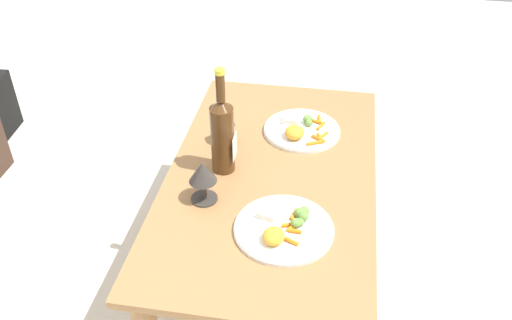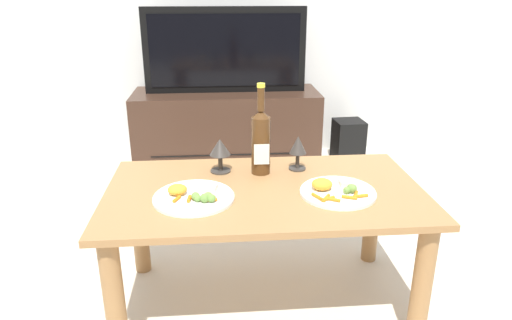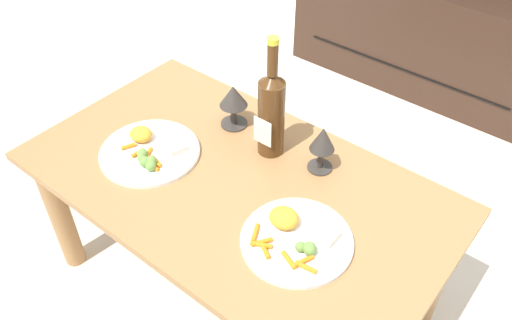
{
  "view_description": "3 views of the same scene",
  "coord_description": "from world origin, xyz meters",
  "px_view_note": "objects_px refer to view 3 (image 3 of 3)",
  "views": [
    {
      "loc": [
        -1.44,
        -0.19,
        1.64
      ],
      "look_at": [
        -0.02,
        0.05,
        0.57
      ],
      "focal_mm": 39.07,
      "sensor_mm": 36.0,
      "label": 1
    },
    {
      "loc": [
        -0.17,
        -1.59,
        1.23
      ],
      "look_at": [
        -0.03,
        0.03,
        0.62
      ],
      "focal_mm": 32.56,
      "sensor_mm": 36.0,
      "label": 2
    },
    {
      "loc": [
        0.71,
        -0.79,
        1.53
      ],
      "look_at": [
        0.05,
        0.03,
        0.59
      ],
      "focal_mm": 37.23,
      "sensor_mm": 36.0,
      "label": 3
    }
  ],
  "objects_px": {
    "tv_stand": "(430,30)",
    "dining_table": "(236,203)",
    "goblet_left": "(233,99)",
    "wine_bottle": "(270,110)",
    "goblet_right": "(323,142)",
    "dinner_plate_right": "(296,238)",
    "dinner_plate_left": "(150,151)"
  },
  "relations": [
    {
      "from": "dining_table",
      "to": "dinner_plate_left",
      "type": "distance_m",
      "value": 0.29
    },
    {
      "from": "wine_bottle",
      "to": "dining_table",
      "type": "bearing_deg",
      "value": -88.67
    },
    {
      "from": "goblet_right",
      "to": "dinner_plate_left",
      "type": "distance_m",
      "value": 0.5
    },
    {
      "from": "dinner_plate_right",
      "to": "dining_table",
      "type": "bearing_deg",
      "value": 164.46
    },
    {
      "from": "wine_bottle",
      "to": "goblet_left",
      "type": "relative_size",
      "value": 2.62
    },
    {
      "from": "wine_bottle",
      "to": "goblet_left",
      "type": "bearing_deg",
      "value": 170.48
    },
    {
      "from": "dining_table",
      "to": "tv_stand",
      "type": "bearing_deg",
      "value": 93.91
    },
    {
      "from": "goblet_left",
      "to": "dinner_plate_left",
      "type": "distance_m",
      "value": 0.29
    },
    {
      "from": "goblet_right",
      "to": "tv_stand",
      "type": "bearing_deg",
      "value": 100.72
    },
    {
      "from": "wine_bottle",
      "to": "goblet_right",
      "type": "xyz_separation_m",
      "value": [
        0.16,
        0.03,
        -0.05
      ]
    },
    {
      "from": "tv_stand",
      "to": "wine_bottle",
      "type": "relative_size",
      "value": 3.47
    },
    {
      "from": "dinner_plate_left",
      "to": "dinner_plate_right",
      "type": "distance_m",
      "value": 0.52
    },
    {
      "from": "dining_table",
      "to": "goblet_right",
      "type": "xyz_separation_m",
      "value": [
        0.16,
        0.19,
        0.19
      ]
    },
    {
      "from": "dining_table",
      "to": "dinner_plate_left",
      "type": "relative_size",
      "value": 4.08
    },
    {
      "from": "wine_bottle",
      "to": "dinner_plate_right",
      "type": "relative_size",
      "value": 1.32
    },
    {
      "from": "dining_table",
      "to": "dinner_plate_left",
      "type": "height_order",
      "value": "dinner_plate_left"
    },
    {
      "from": "tv_stand",
      "to": "dining_table",
      "type": "bearing_deg",
      "value": -86.09
    },
    {
      "from": "goblet_right",
      "to": "goblet_left",
      "type": "bearing_deg",
      "value": 180.0
    },
    {
      "from": "goblet_left",
      "to": "tv_stand",
      "type": "bearing_deg",
      "value": 87.73
    },
    {
      "from": "tv_stand",
      "to": "dinner_plate_left",
      "type": "distance_m",
      "value": 1.68
    },
    {
      "from": "dining_table",
      "to": "dinner_plate_right",
      "type": "relative_size",
      "value": 4.28
    },
    {
      "from": "wine_bottle",
      "to": "dinner_plate_left",
      "type": "bearing_deg",
      "value": -137.86
    },
    {
      "from": "goblet_left",
      "to": "dinner_plate_right",
      "type": "relative_size",
      "value": 0.51
    },
    {
      "from": "tv_stand",
      "to": "wine_bottle",
      "type": "distance_m",
      "value": 1.48
    },
    {
      "from": "dinner_plate_left",
      "to": "goblet_right",
      "type": "bearing_deg",
      "value": 31.95
    },
    {
      "from": "tv_stand",
      "to": "goblet_left",
      "type": "bearing_deg",
      "value": -92.27
    },
    {
      "from": "wine_bottle",
      "to": "dinner_plate_right",
      "type": "distance_m",
      "value": 0.37
    },
    {
      "from": "wine_bottle",
      "to": "goblet_left",
      "type": "xyz_separation_m",
      "value": [
        -0.16,
        0.03,
        -0.05
      ]
    },
    {
      "from": "dinner_plate_left",
      "to": "dinner_plate_right",
      "type": "relative_size",
      "value": 1.05
    },
    {
      "from": "tv_stand",
      "to": "dinner_plate_left",
      "type": "height_order",
      "value": "dinner_plate_left"
    },
    {
      "from": "tv_stand",
      "to": "goblet_right",
      "type": "bearing_deg",
      "value": -79.28
    },
    {
      "from": "goblet_left",
      "to": "dinner_plate_left",
      "type": "xyz_separation_m",
      "value": [
        -0.1,
        -0.26,
        -0.08
      ]
    }
  ]
}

